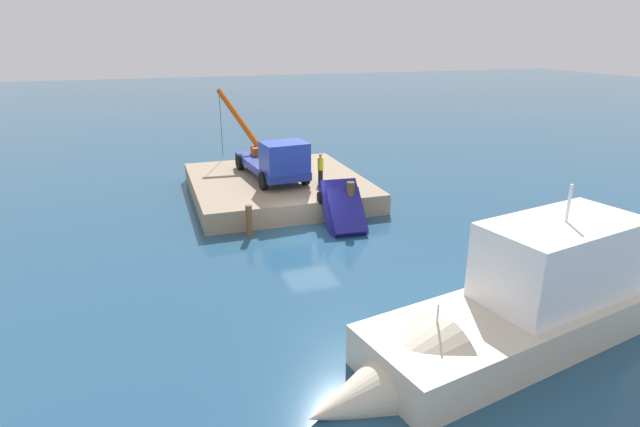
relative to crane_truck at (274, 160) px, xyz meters
name	(u,v)px	position (x,y,z in m)	size (l,w,h in m)	color
ground	(310,233)	(6.06, 0.23, -2.37)	(200.00, 200.00, 0.00)	navy
dock	(277,187)	(-0.52, 0.23, -1.81)	(10.80, 9.95, 1.12)	gray
crane_truck	(274,160)	(0.00, 0.00, 0.00)	(9.27, 3.93, 4.80)	navy
dock_worker	(321,168)	(1.26, 2.42, -0.39)	(0.34, 0.34, 1.70)	black
salvaged_car	(345,219)	(6.18, 2.07, -1.80)	(3.80, 2.35, 3.58)	navy
moored_yacht	(503,330)	(17.38, 2.95, -1.74)	(6.17, 15.18, 6.59)	beige
piling_near	(249,221)	(5.45, -2.65, -1.60)	(0.32, 0.32, 1.55)	brown
piling_mid	(350,204)	(5.81, 2.47, -1.20)	(0.41, 0.41, 2.35)	brown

